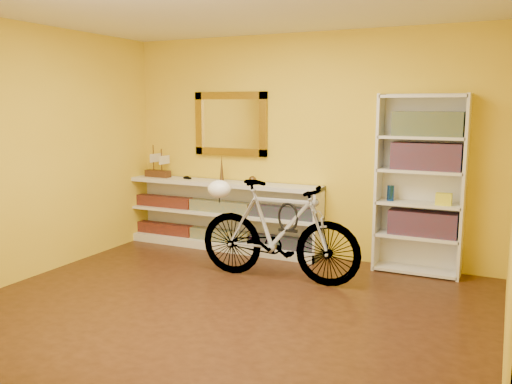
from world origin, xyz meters
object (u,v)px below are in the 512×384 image
at_px(console_unit, 221,215).
at_px(helmet, 219,189).
at_px(bookcase, 420,185).
at_px(bicycle, 278,231).

xyz_separation_m(console_unit, helmet, (0.47, -0.86, 0.48)).
height_order(console_unit, bookcase, bookcase).
relative_size(console_unit, bicycle, 1.49).
xyz_separation_m(bicycle, helmet, (-0.67, -0.03, 0.39)).
xyz_separation_m(console_unit, bookcase, (2.38, 0.03, 0.52)).
distance_m(console_unit, bicycle, 1.41).
bearing_deg(bicycle, console_unit, 51.37).
bearing_deg(bookcase, bicycle, -145.31).
height_order(console_unit, helmet, helmet).
relative_size(console_unit, helmet, 10.28).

